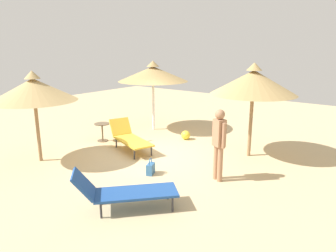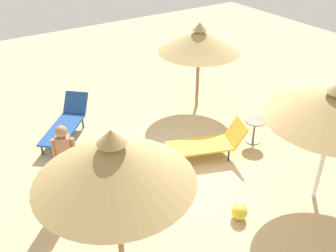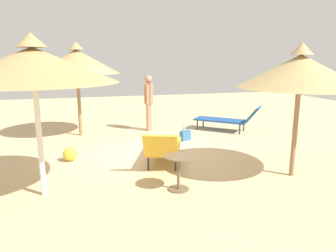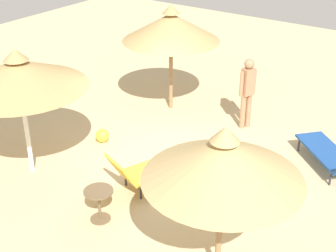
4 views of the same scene
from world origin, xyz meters
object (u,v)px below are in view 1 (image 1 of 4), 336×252
object	(u,v)px
parasol_umbrella_center	(153,74)
lounge_chair_edge	(130,137)
person_standing_back	(219,140)
handbag	(151,168)
side_table_round	(102,129)
lounge_chair_far_right	(123,191)
parasol_umbrella_near_left	(34,90)
beach_ball	(186,135)
parasol_umbrella_far_left	(253,82)

from	to	relation	value
parasol_umbrella_center	lounge_chair_edge	xyz separation A→B (m)	(-2.36, -0.99, -1.77)
person_standing_back	parasol_umbrella_center	bearing A→B (deg)	57.71
handbag	side_table_round	bearing A→B (deg)	69.46
lounge_chair_far_right	parasol_umbrella_near_left	bearing A→B (deg)	82.31
lounge_chair_far_right	handbag	world-z (taller)	lounge_chair_far_right
person_standing_back	lounge_chair_far_right	bearing A→B (deg)	161.53
lounge_chair_far_right	beach_ball	bearing A→B (deg)	20.10
parasol_umbrella_center	person_standing_back	size ratio (longest dim) A/B	1.51
lounge_chair_edge	person_standing_back	xyz separation A→B (m)	(-0.38, -3.33, 0.61)
parasol_umbrella_far_left	side_table_round	bearing A→B (deg)	109.65
parasol_umbrella_center	lounge_chair_edge	world-z (taller)	parasol_umbrella_center
parasol_umbrella_far_left	lounge_chair_edge	world-z (taller)	parasol_umbrella_far_left
parasol_umbrella_center	lounge_chair_far_right	xyz separation A→B (m)	(-5.14, -3.52, -1.77)
parasol_umbrella_center	lounge_chair_far_right	distance (m)	6.48
beach_ball	person_standing_back	bearing A→B (deg)	-132.82
parasol_umbrella_far_left	parasol_umbrella_near_left	size ratio (longest dim) A/B	1.07
lounge_chair_far_right	handbag	distance (m)	1.85
parasol_umbrella_near_left	side_table_round	xyz separation A→B (m)	(2.36, 0.07, -1.61)
lounge_chair_far_right	side_table_round	distance (m)	4.87
parasol_umbrella_center	beach_ball	xyz separation A→B (m)	(-0.37, -1.78, -2.01)
parasol_umbrella_far_left	parasol_umbrella_center	size ratio (longest dim) A/B	1.03
person_standing_back	handbag	size ratio (longest dim) A/B	4.02
beach_ball	parasol_umbrella_far_left	bearing A→B (deg)	-95.61
parasol_umbrella_far_left	parasol_umbrella_center	world-z (taller)	parasol_umbrella_far_left
lounge_chair_edge	side_table_round	xyz separation A→B (m)	(0.10, 1.39, 0.02)
parasol_umbrella_near_left	parasol_umbrella_center	xyz separation A→B (m)	(4.62, -0.33, 0.13)
parasol_umbrella_center	beach_ball	bearing A→B (deg)	-101.80
person_standing_back	handbag	distance (m)	1.90
parasol_umbrella_center	handbag	distance (m)	4.88
parasol_umbrella_near_left	person_standing_back	bearing A→B (deg)	-67.95
parasol_umbrella_center	person_standing_back	world-z (taller)	parasol_umbrella_center
parasol_umbrella_far_left	person_standing_back	xyz separation A→B (m)	(-2.12, -0.11, -1.18)
lounge_chair_edge	parasol_umbrella_far_left	bearing A→B (deg)	-61.58
parasol_umbrella_near_left	beach_ball	xyz separation A→B (m)	(4.25, -2.11, -1.88)
parasol_umbrella_far_left	handbag	bearing A→B (deg)	153.50
lounge_chair_edge	beach_ball	distance (m)	2.15
parasol_umbrella_center	side_table_round	size ratio (longest dim) A/B	4.27
parasol_umbrella_far_left	parasol_umbrella_center	distance (m)	4.26
parasol_umbrella_far_left	lounge_chair_edge	distance (m)	4.08
lounge_chair_far_right	parasol_umbrella_center	bearing A→B (deg)	34.41
parasol_umbrella_far_left	handbag	size ratio (longest dim) A/B	6.26
parasol_umbrella_near_left	lounge_chair_far_right	bearing A→B (deg)	-97.69
lounge_chair_edge	handbag	bearing A→B (deg)	-121.39
parasol_umbrella_far_left	handbag	distance (m)	3.77
lounge_chair_far_right	beach_ball	world-z (taller)	lounge_chair_far_right
side_table_round	parasol_umbrella_near_left	bearing A→B (deg)	-178.38
side_table_round	person_standing_back	bearing A→B (deg)	-95.75
beach_ball	side_table_round	bearing A→B (deg)	130.96
person_standing_back	handbag	bearing A→B (deg)	115.28
lounge_chair_edge	handbag	world-z (taller)	lounge_chair_edge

